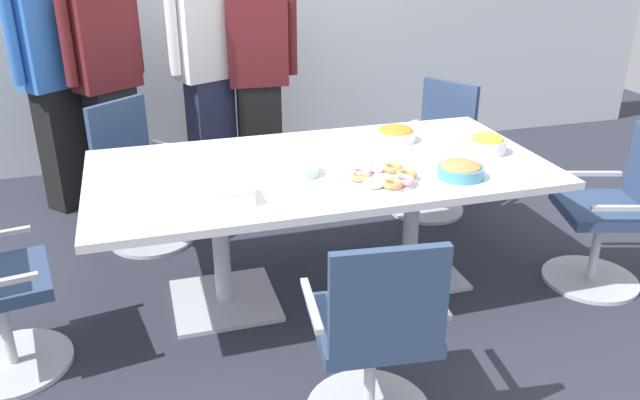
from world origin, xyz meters
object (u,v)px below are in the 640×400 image
at_px(plate_stack, 299,170).
at_px(napkin_pile, 233,194).
at_px(conference_table, 320,187).
at_px(person_standing_0, 54,74).
at_px(donut_platter, 383,177).
at_px(office_chair_3, 141,181).
at_px(person_standing_1, 107,76).
at_px(person_standing_2, 208,67).
at_px(office_chair_1, 611,218).
at_px(office_chair_2, 434,156).
at_px(snack_bowl_cookies, 461,169).
at_px(office_chair_0, 375,343).
at_px(snack_bowl_chips_orange, 396,134).
at_px(snack_bowl_chips_yellow, 487,143).
at_px(person_standing_3, 258,75).

distance_m(plate_stack, napkin_pile, 0.45).
distance_m(conference_table, plate_stack, 0.23).
distance_m(person_standing_0, donut_platter, 2.56).
height_order(office_chair_3, person_standing_0, person_standing_0).
xyz_separation_m(person_standing_0, person_standing_1, (0.35, -0.03, -0.03)).
height_order(person_standing_2, plate_stack, person_standing_2).
xyz_separation_m(office_chair_1, office_chair_2, (-0.50, 1.24, 0.00)).
bearing_deg(snack_bowl_cookies, office_chair_0, -134.70).
bearing_deg(snack_bowl_chips_orange, snack_bowl_chips_yellow, -39.64).
height_order(person_standing_1, snack_bowl_chips_yellow, person_standing_1).
relative_size(office_chair_3, snack_bowl_cookies, 3.89).
xyz_separation_m(snack_bowl_chips_yellow, donut_platter, (-0.71, -0.23, -0.03)).
bearing_deg(person_standing_1, snack_bowl_chips_orange, 105.40).
bearing_deg(conference_table, office_chair_2, 37.57).
bearing_deg(napkin_pile, office_chair_1, -1.71).
distance_m(snack_bowl_chips_orange, napkin_pile, 1.22).
relative_size(office_chair_2, snack_bowl_cookies, 3.89).
relative_size(conference_table, office_chair_2, 2.64).
xyz_separation_m(office_chair_0, napkin_pile, (-0.42, 0.77, 0.38)).
xyz_separation_m(conference_table, office_chair_1, (1.59, -0.40, -0.22)).
bearing_deg(donut_platter, snack_bowl_cookies, -9.38).
bearing_deg(snack_bowl_chips_orange, snack_bowl_cookies, -81.89).
xyz_separation_m(office_chair_1, napkin_pile, (-2.11, 0.06, 0.38)).
distance_m(person_standing_2, snack_bowl_chips_orange, 1.70).
xyz_separation_m(office_chair_0, snack_bowl_chips_orange, (0.64, 1.37, 0.39)).
distance_m(snack_bowl_chips_yellow, donut_platter, 0.74).
height_order(conference_table, office_chair_0, office_chair_0).
bearing_deg(person_standing_3, plate_stack, 88.83).
xyz_separation_m(office_chair_1, donut_platter, (-1.35, 0.10, 0.37)).
bearing_deg(snack_bowl_chips_orange, napkin_pile, -150.42).
distance_m(person_standing_0, person_standing_2, 1.05).
distance_m(office_chair_3, person_standing_2, 1.10).
relative_size(person_standing_1, person_standing_2, 0.99).
distance_m(snack_bowl_chips_orange, snack_bowl_chips_yellow, 0.53).
bearing_deg(napkin_pile, snack_bowl_chips_orange, 29.58).
relative_size(person_standing_3, napkin_pile, 9.39).
xyz_separation_m(person_standing_0, snack_bowl_chips_yellow, (2.36, -1.72, -0.17)).
bearing_deg(office_chair_1, snack_bowl_chips_orange, 74.18).
relative_size(office_chair_2, person_standing_2, 0.50).
xyz_separation_m(person_standing_1, plate_stack, (0.93, -1.72, -0.16)).
bearing_deg(person_standing_1, office_chair_1, 108.20).
bearing_deg(office_chair_3, snack_bowl_cookies, 101.58).
distance_m(office_chair_0, snack_bowl_chips_yellow, 1.53).
relative_size(person_standing_1, plate_stack, 8.66).
relative_size(person_standing_2, plate_stack, 8.74).
relative_size(person_standing_1, snack_bowl_chips_orange, 7.68).
bearing_deg(conference_table, person_standing_2, 101.97).
bearing_deg(office_chair_3, snack_bowl_chips_orange, 117.05).
bearing_deg(conference_table, person_standing_3, 89.75).
bearing_deg(napkin_pile, person_standing_0, 114.19).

